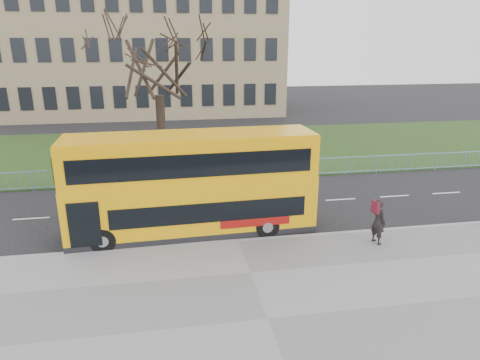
# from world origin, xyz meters

# --- Properties ---
(ground) EXTENTS (120.00, 120.00, 0.00)m
(ground) POSITION_xyz_m (0.00, 0.00, 0.00)
(ground) COLOR black
(ground) RESTS_ON ground
(pavement) EXTENTS (80.00, 10.50, 0.12)m
(pavement) POSITION_xyz_m (0.00, -6.75, 0.06)
(pavement) COLOR slate
(pavement) RESTS_ON ground
(kerb) EXTENTS (80.00, 0.20, 0.14)m
(kerb) POSITION_xyz_m (0.00, -1.55, 0.07)
(kerb) COLOR gray
(kerb) RESTS_ON ground
(grass_verge) EXTENTS (80.00, 15.40, 0.08)m
(grass_verge) POSITION_xyz_m (0.00, 14.30, 0.04)
(grass_verge) COLOR #203413
(grass_verge) RESTS_ON ground
(guard_railing) EXTENTS (40.00, 0.12, 1.10)m
(guard_railing) POSITION_xyz_m (0.00, 6.60, 0.55)
(guard_railing) COLOR #71A0C9
(guard_railing) RESTS_ON ground
(bare_tree) EXTENTS (7.56, 7.56, 10.80)m
(bare_tree) POSITION_xyz_m (-3.00, 10.00, 5.48)
(bare_tree) COLOR black
(bare_tree) RESTS_ON grass_verge
(civic_building) EXTENTS (30.00, 15.00, 14.00)m
(civic_building) POSITION_xyz_m (-5.00, 35.00, 7.00)
(civic_building) COLOR #8A7557
(civic_building) RESTS_ON ground
(yellow_bus) EXTENTS (10.12, 2.75, 4.21)m
(yellow_bus) POSITION_xyz_m (-1.70, -0.28, 2.26)
(yellow_bus) COLOR #E79F09
(yellow_bus) RESTS_ON ground
(pedestrian) EXTENTS (0.63, 0.78, 1.85)m
(pedestrian) POSITION_xyz_m (5.38, -2.67, 1.04)
(pedestrian) COLOR black
(pedestrian) RESTS_ON pavement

